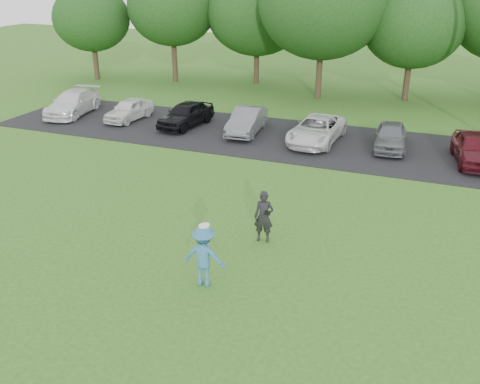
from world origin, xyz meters
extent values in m
plane|color=#2B621C|center=(0.00, 0.00, 0.00)|extent=(100.00, 100.00, 0.00)
cube|color=black|center=(0.00, 13.00, 0.01)|extent=(32.00, 6.50, 0.03)
imported|color=teal|center=(0.25, 0.39, 0.83)|extent=(1.11, 0.69, 1.66)
cylinder|color=white|center=(0.38, 0.18, 1.81)|extent=(0.27, 0.27, 0.08)
imported|color=black|center=(0.88, 3.16, 0.79)|extent=(0.62, 0.45, 1.57)
cube|color=black|center=(1.06, 2.98, 1.02)|extent=(0.15, 0.12, 0.10)
imported|color=white|center=(-13.45, 12.97, 0.64)|extent=(2.39, 4.46, 1.23)
imported|color=silver|center=(-10.00, 13.12, 0.57)|extent=(1.49, 3.27, 1.09)
imported|color=black|center=(-6.69, 13.13, 0.64)|extent=(1.93, 3.77, 1.23)
imported|color=slate|center=(-3.45, 13.17, 0.62)|extent=(1.58, 3.70, 1.19)
imported|color=silver|center=(0.04, 12.98, 0.61)|extent=(2.14, 4.28, 1.16)
imported|color=slate|center=(3.30, 13.26, 0.60)|extent=(1.64, 3.47, 1.15)
imported|color=#50111A|center=(6.71, 12.62, 0.66)|extent=(2.05, 3.86, 1.25)
cylinder|color=#38281C|center=(-18.00, 21.60, 1.10)|extent=(0.36, 0.36, 2.20)
ellipsoid|color=#214C19|center=(-18.00, 21.60, 4.15)|extent=(5.20, 5.20, 4.42)
cylinder|color=#38281C|center=(-12.50, 23.00, 1.35)|extent=(0.36, 0.36, 2.70)
ellipsoid|color=#214C19|center=(-12.50, 23.00, 4.93)|extent=(5.94, 5.94, 5.05)
cylinder|color=#38281C|center=(-7.00, 24.40, 1.10)|extent=(0.36, 0.36, 2.20)
ellipsoid|color=#214C19|center=(-7.00, 24.40, 4.71)|extent=(6.68, 6.68, 5.68)
cylinder|color=#38281C|center=(-2.00, 21.60, 1.35)|extent=(0.36, 0.36, 2.70)
ellipsoid|color=#214C19|center=(-2.00, 21.60, 5.48)|extent=(7.42, 7.42, 6.31)
cylinder|color=#38281C|center=(3.00, 23.00, 1.10)|extent=(0.36, 0.36, 2.20)
ellipsoid|color=#214C19|center=(3.00, 23.00, 4.36)|extent=(5.76, 5.76, 4.90)
camera|label=1|loc=(5.37, -10.18, 7.61)|focal=40.00mm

